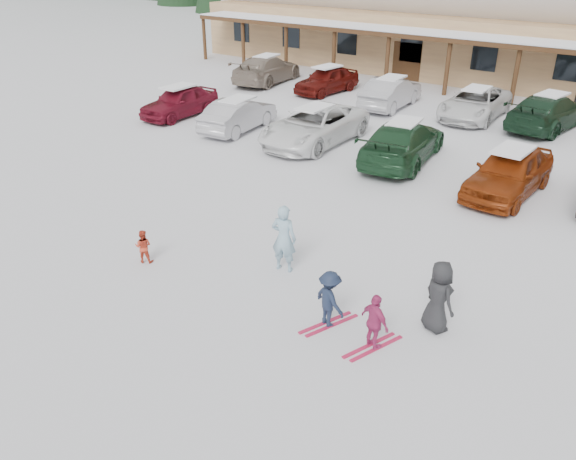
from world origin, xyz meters
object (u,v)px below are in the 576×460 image
Objects in this scene: child_navy at (330,299)px; parked_car_2 at (314,125)px; parked_car_9 at (391,93)px; parked_car_10 at (475,103)px; adult_skier at (284,238)px; parked_car_4 at (509,172)px; toddler_red at (143,246)px; day_lodge at (416,3)px; child_magenta at (375,322)px; parked_car_7 at (267,69)px; parked_car_8 at (327,80)px; parked_car_3 at (403,142)px; bystander_dark at (439,297)px; parked_car_11 at (549,112)px; parked_car_0 at (180,101)px; parked_car_1 at (238,115)px.

parked_car_2 is at bearing -34.19° from child_navy.
parked_car_9 is 0.90× the size of parked_car_10.
adult_skier is 0.35× the size of parked_car_10.
toddler_red is at bearing -118.50° from parked_car_4.
toddler_red is 0.18× the size of parked_car_10.
adult_skier is 8.80m from parked_car_4.
child_magenta is at bearing -66.07° from day_lodge.
parked_car_8 is (4.24, -0.01, -0.07)m from parked_car_7.
child_magenta is 22.17m from parked_car_8.
parked_car_3 reaches higher than parked_car_10.
bystander_dark is at bearing -79.65° from parked_car_4.
parked_car_10 reaches higher than child_magenta.
child_navy is at bearing 13.28° from child_magenta.
bystander_dark is at bearing 116.26° from parked_car_9.
parked_car_7 is 8.57m from parked_car_9.
parked_car_8 reaches higher than child_navy.
child_navy is 0.24× the size of parked_car_2.
parked_car_4 is 9.25m from parked_car_10.
child_magenta is at bearing 90.89° from bystander_dark.
parked_car_11 is at bearing 2.43° from parked_car_10.
day_lodge is 19.08m from parked_car_2.
child_navy is 17.69m from parked_car_0.
parked_car_11 reaches higher than parked_car_9.
parked_car_4 is (8.11, -0.64, 0.01)m from parked_car_2.
day_lodge reaches higher than adult_skier.
parked_car_3 reaches higher than parked_car_9.
parked_car_11 is (3.24, 0.25, 0.07)m from parked_car_10.
parked_car_0 is at bearing -47.50° from adult_skier.
parked_car_11 is (11.63, 0.12, 0.06)m from parked_car_8.
day_lodge is at bearing -33.66° from bystander_dark.
toddler_red is 18.51m from parked_car_10.
child_navy is 0.25× the size of parked_car_11.
parked_car_1 is (-5.61, 10.26, 0.25)m from toddler_red.
bystander_dark is at bearing -99.96° from child_magenta.
parked_car_4 reaches higher than parked_car_2.
bystander_dark is at bearing -44.60° from parked_car_8.
day_lodge reaches higher than parked_car_2.
parked_car_8 reaches higher than child_magenta.
parked_car_8 is 0.83× the size of parked_car_10.
adult_skier reaches higher than bystander_dark.
parked_car_11 is at bearing 98.86° from parked_car_4.
parked_car_0 is 0.99× the size of parked_car_1.
parked_car_4 is 0.85× the size of parked_car_11.
adult_skier is 21.60m from parked_car_7.
parked_car_3 is at bearing 172.29° from parked_car_4.
child_navy is at bearing -35.39° from parked_car_0.
toddler_red is 0.17× the size of parked_car_11.
parked_car_8 is at bearing -102.76° from toddler_red.
bystander_dark is 0.39× the size of parked_car_8.
parked_car_4 reaches higher than child_navy.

